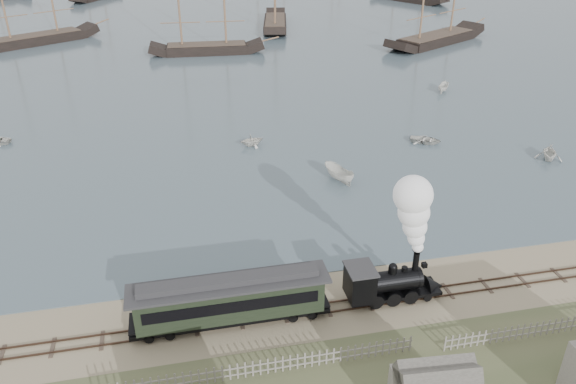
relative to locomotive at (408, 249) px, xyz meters
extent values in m
plane|color=tan|center=(-4.47, 2.00, -4.17)|extent=(600.00, 600.00, 0.00)
cube|color=#3D2B21|center=(-4.47, -0.50, -4.07)|extent=(120.00, 0.08, 0.12)
cube|color=#3D2B21|center=(-4.47, 0.50, -4.07)|extent=(120.00, 0.08, 0.12)
cube|color=#403329|center=(-4.47, 0.00, -4.14)|extent=(120.00, 1.80, 0.06)
cube|color=black|center=(-0.74, 0.00, -3.48)|extent=(6.57, 1.93, 0.24)
cylinder|color=black|center=(-1.12, 0.00, -2.52)|extent=(4.06, 1.45, 1.45)
cube|color=black|center=(-3.25, 0.00, -2.32)|extent=(1.74, 2.13, 2.22)
cube|color=#303033|center=(-3.25, 0.00, -1.16)|extent=(1.93, 2.32, 0.12)
cylinder|color=black|center=(0.71, 0.00, -1.21)|extent=(0.43, 0.43, 1.55)
sphere|color=black|center=(-0.93, 0.00, -1.39)|extent=(0.62, 0.62, 0.62)
cone|color=black|center=(2.36, 0.00, -3.58)|extent=(1.35, 1.93, 1.93)
cube|color=black|center=(1.39, 0.00, -1.55)|extent=(0.34, 0.34, 0.34)
cube|color=black|center=(-12.14, 0.00, -3.50)|extent=(13.07, 2.15, 0.33)
cube|color=black|center=(-12.14, 0.00, -2.19)|extent=(12.14, 2.33, 2.33)
cube|color=black|center=(-12.14, -1.19, -1.96)|extent=(11.21, 0.06, 0.84)
cube|color=black|center=(-12.14, 1.19, -1.96)|extent=(11.21, 0.06, 0.84)
cube|color=#303033|center=(-12.14, 0.00, -0.98)|extent=(13.07, 2.52, 0.17)
cube|color=#303033|center=(-12.14, 0.00, -0.70)|extent=(11.67, 1.12, 0.42)
imported|color=silver|center=(-7.21, 3.09, -3.78)|extent=(3.75, 4.48, 0.80)
imported|color=silver|center=(-6.17, 28.97, -3.41)|extent=(2.78, 3.07, 1.41)
imported|color=silver|center=(0.85, 18.42, -3.36)|extent=(4.17, 2.98, 1.51)
imported|color=silver|center=(13.39, 25.61, -3.75)|extent=(4.00, 4.33, 0.73)
imported|color=silver|center=(24.34, 18.54, -3.26)|extent=(4.24, 4.09, 1.72)
imported|color=silver|center=(23.76, 42.52, -3.51)|extent=(3.14, 2.89, 1.20)
camera|label=1|loc=(-14.57, -29.10, 21.15)|focal=35.00mm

